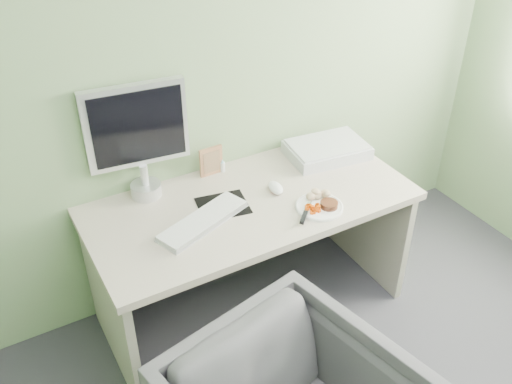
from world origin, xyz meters
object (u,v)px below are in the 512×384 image
plate (319,207)px  scanner (327,150)px  desk (251,230)px  monitor (138,135)px

plate → scanner: bearing=50.7°
desk → plate: size_ratio=6.96×
plate → scanner: size_ratio=0.54×
desk → scanner: (0.57, 0.17, 0.22)m
scanner → plate: bearing=-122.5°
desk → plate: (0.25, -0.22, 0.19)m
scanner → monitor: 1.05m
desk → monitor: monitor is taller
plate → scanner: scanner is taller
desk → plate: bearing=-40.2°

